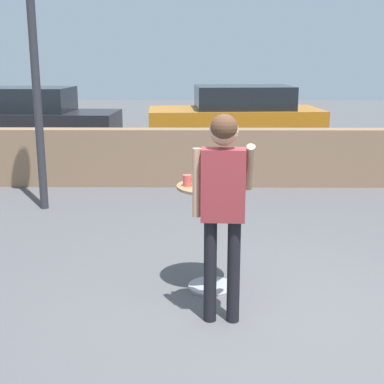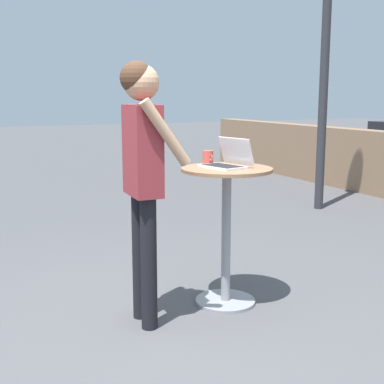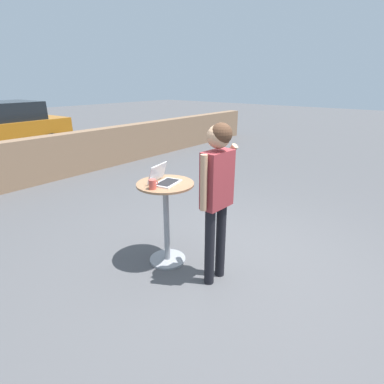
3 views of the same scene
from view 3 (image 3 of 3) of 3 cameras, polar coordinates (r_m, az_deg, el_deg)
The scene contains 6 objects.
ground_plane at distance 3.87m, azimuth 7.79°, elevation -13.67°, with size 50.00×50.00×0.00m, color #4C4C4F.
pavement_kerb at distance 7.46m, azimuth -27.63°, elevation 5.27°, with size 16.44×0.35×1.01m.
cafe_table at distance 3.63m, azimuth -4.94°, elevation -3.90°, with size 0.67×0.67×1.04m.
laptop at distance 3.48m, azimuth -5.38°, elevation 2.47°, with size 0.38×0.34×0.22m.
coffee_mug at distance 3.30m, azimuth -7.51°, elevation 1.47°, with size 0.12×0.08×0.11m.
standing_person at distance 3.10m, azimuth 4.80°, elevation 1.26°, with size 0.51×0.38×1.79m.
Camera 3 is at (-2.78, -1.61, 2.16)m, focal length 28.00 mm.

